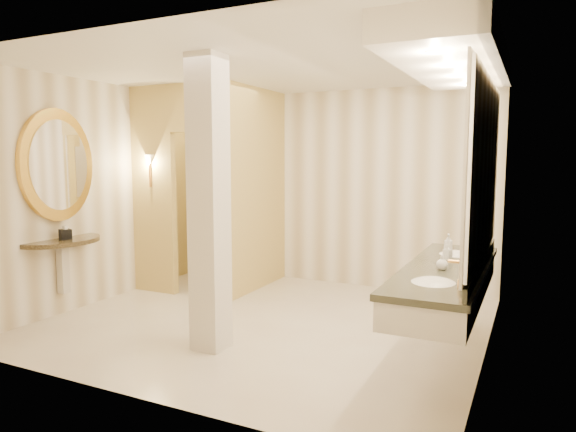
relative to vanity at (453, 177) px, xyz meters
The scene contains 16 objects.
floor 2.59m from the vanity, 168.57° to the left, with size 4.50×4.50×0.00m, color beige.
ceiling 2.29m from the vanity, 168.57° to the left, with size 4.50×4.50×0.00m, color white.
wall_back 3.12m from the vanity, 129.51° to the left, with size 4.50×0.02×2.70m, color white.
wall_front 2.56m from the vanity, 141.05° to the right, with size 4.50×0.02×2.70m, color white.
wall_left 4.26m from the vanity, behind, with size 0.02×4.00×2.70m, color white.
wall_right 0.56m from the vanity, 55.90° to the left, with size 0.02×4.00×2.70m, color white.
toilet_closet 3.39m from the vanity, 156.03° to the left, with size 1.50×1.55×2.70m.
wall_sconce 3.99m from the vanity, 168.00° to the left, with size 0.14×0.14×0.42m.
vanity is the anchor object (origin of this frame).
console_shelf 4.22m from the vanity, behind, with size 0.96×0.96×1.93m.
pillar 2.15m from the vanity, 166.43° to the right, with size 0.29×0.29×2.70m, color beige.
tissue_box 4.16m from the vanity, behind, with size 0.11×0.11×0.11m, color black.
toilet 3.95m from the vanity, 145.08° to the left, with size 0.44×0.77×0.78m, color white.
soap_bottle_a 0.75m from the vanity, 102.97° to the left, with size 0.06×0.06×0.14m, color beige.
soap_bottle_b 0.71m from the vanity, 104.73° to the right, with size 0.10×0.10×0.12m, color silver.
soap_bottle_c 0.76m from the vanity, 101.14° to the left, with size 0.08×0.08×0.22m, color #C6B28C.
Camera 1 is at (2.60, -4.79, 1.78)m, focal length 32.00 mm.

